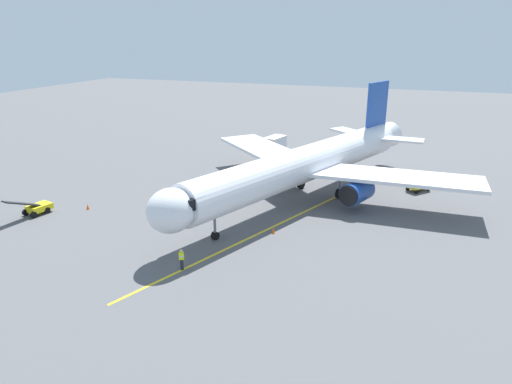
{
  "coord_description": "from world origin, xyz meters",
  "views": [
    {
      "loc": [
        -11.61,
        48.15,
        17.37
      ],
      "look_at": [
        2.87,
        9.1,
        3.0
      ],
      "focal_mm": 32.58,
      "sensor_mm": 36.0,
      "label": 1
    }
  ],
  "objects": [
    {
      "name": "ground_plane",
      "position": [
        0.0,
        0.0,
        0.0
      ],
      "size": [
        220.0,
        220.0,
        0.0
      ],
      "primitive_type": "plane",
      "color": "#565659"
    },
    {
      "name": "apron_lead_in_line",
      "position": [
        0.03,
        7.62,
        0.01
      ],
      "size": [
        14.39,
        37.49,
        0.01
      ],
      "primitive_type": "cube",
      "rotation": [
        0.0,
        0.0,
        -0.36
      ],
      "color": "yellow",
      "rests_on": "ground"
    },
    {
      "name": "airplane",
      "position": [
        -0.07,
        1.35,
        4.0
      ],
      "size": [
        32.55,
        38.84,
        11.5
      ],
      "color": "white",
      "rests_on": "ground"
    },
    {
      "name": "ground_crew_marshaller",
      "position": [
        4.85,
        20.19,
        0.89
      ],
      "size": [
        0.47,
        0.41,
        1.71
      ],
      "color": "#23232D",
      "rests_on": "ground"
    },
    {
      "name": "ground_crew_wing_walker",
      "position": [
        -6.21,
        -3.46,
        0.89
      ],
      "size": [
        0.34,
        0.45,
        1.71
      ],
      "color": "#23232D",
      "rests_on": "ground"
    },
    {
      "name": "box_truck_near_nose",
      "position": [
        9.47,
        -16.3,
        1.39
      ],
      "size": [
        2.97,
        4.93,
        2.62
      ],
      "color": "yellow",
      "rests_on": "ground"
    },
    {
      "name": "belt_loader_portside",
      "position": [
        24.22,
        14.99,
        0.71
      ],
      "size": [
        2.06,
        4.72,
        2.32
      ],
      "color": "yellow",
      "rests_on": "ground"
    },
    {
      "name": "baggage_cart_starboard_side",
      "position": [
        -11.52,
        -6.02,
        0.66
      ],
      "size": [
        2.72,
        2.9,
        1.27
      ],
      "color": "yellow",
      "rests_on": "ground"
    },
    {
      "name": "safety_cone_nose_left",
      "position": [
        20.34,
        12.12,
        0.28
      ],
      "size": [
        0.32,
        0.32,
        0.55
      ],
      "primitive_type": "cone",
      "color": "#F2590F",
      "rests_on": "ground"
    },
    {
      "name": "safety_cone_nose_right",
      "position": [
        0.39,
        11.23,
        0.28
      ],
      "size": [
        0.32,
        0.32,
        0.55
      ],
      "primitive_type": "cone",
      "color": "#F2590F",
      "rests_on": "ground"
    }
  ]
}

